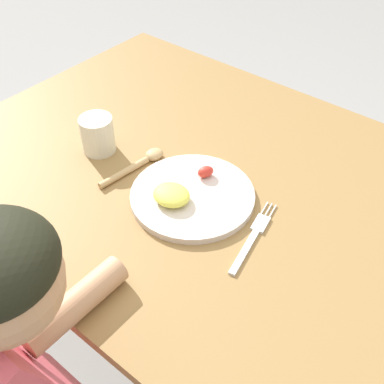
% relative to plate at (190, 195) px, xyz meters
% --- Properties ---
extents(ground_plane, '(8.00, 8.00, 0.00)m').
position_rel_plate_xyz_m(ground_plane, '(0.02, 0.09, -0.74)').
color(ground_plane, gray).
extents(dining_table, '(1.36, 0.92, 0.73)m').
position_rel_plate_xyz_m(dining_table, '(0.02, 0.09, -0.13)').
color(dining_table, olive).
rests_on(dining_table, ground_plane).
extents(plate, '(0.27, 0.27, 0.05)m').
position_rel_plate_xyz_m(plate, '(0.00, 0.00, 0.00)').
color(plate, beige).
rests_on(plate, dining_table).
extents(fork, '(0.06, 0.22, 0.01)m').
position_rel_plate_xyz_m(fork, '(0.17, -0.01, -0.01)').
color(fork, silver).
rests_on(fork, dining_table).
extents(spoon, '(0.05, 0.19, 0.02)m').
position_rel_plate_xyz_m(spoon, '(-0.16, 0.01, -0.00)').
color(spoon, tan).
rests_on(spoon, dining_table).
extents(drinking_cup, '(0.08, 0.08, 0.09)m').
position_rel_plate_xyz_m(drinking_cup, '(-0.29, -0.00, 0.03)').
color(drinking_cup, silver).
rests_on(drinking_cup, dining_table).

